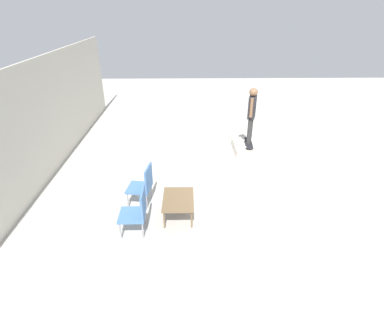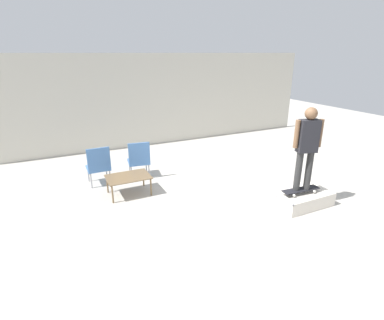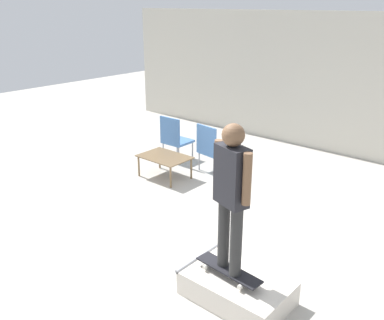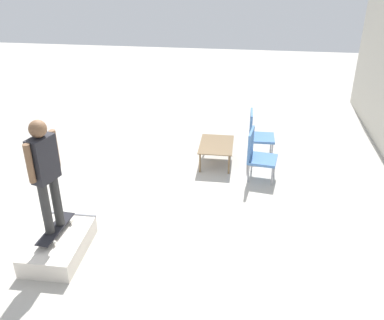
{
  "view_description": "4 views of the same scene",
  "coord_description": "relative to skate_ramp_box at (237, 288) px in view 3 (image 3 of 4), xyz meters",
  "views": [
    {
      "loc": [
        -7.11,
        1.24,
        4.14
      ],
      "look_at": [
        -0.76,
        1.13,
        0.83
      ],
      "focal_mm": 28.0,
      "sensor_mm": 36.0,
      "label": 1
    },
    {
      "loc": [
        -3.17,
        -4.66,
        3.0
      ],
      "look_at": [
        -0.37,
        1.14,
        0.69
      ],
      "focal_mm": 28.0,
      "sensor_mm": 36.0,
      "label": 2
    },
    {
      "loc": [
        3.57,
        -3.95,
        3.17
      ],
      "look_at": [
        -0.55,
        0.8,
        0.84
      ],
      "focal_mm": 40.0,
      "sensor_mm": 36.0,
      "label": 3
    },
    {
      "loc": [
        5.96,
        1.96,
        4.09
      ],
      "look_at": [
        -0.53,
        1.12,
        0.7
      ],
      "focal_mm": 40.0,
      "sensor_mm": 36.0,
      "label": 4
    }
  ],
  "objects": [
    {
      "name": "skateboard_on_ramp",
      "position": [
        -0.08,
        -0.05,
        0.23
      ],
      "size": [
        0.84,
        0.3,
        0.07
      ],
      "rotation": [
        0.0,
        0.0,
        -0.08
      ],
      "color": "black",
      "rests_on": "skate_ramp_box"
    },
    {
      "name": "patio_chair_left",
      "position": [
        -3.62,
        2.84,
        0.37
      ],
      "size": [
        0.53,
        0.53,
        0.96
      ],
      "rotation": [
        0.0,
        0.0,
        3.15
      ],
      "color": "#99999E",
      "rests_on": "ground_plane"
    },
    {
      "name": "house_wall_back",
      "position": [
        -1.32,
        5.54,
        1.36
      ],
      "size": [
        12.0,
        0.06,
        3.0
      ],
      "color": "beige",
      "rests_on": "ground_plane"
    },
    {
      "name": "ground_plane",
      "position": [
        -1.32,
        0.59,
        -0.14
      ],
      "size": [
        24.0,
        24.0,
        0.0
      ],
      "primitive_type": "plane",
      "color": "#B7B2A8"
    },
    {
      "name": "skate_ramp_box",
      "position": [
        0.0,
        0.0,
        0.0
      ],
      "size": [
        1.19,
        0.75,
        0.31
      ],
      "color": "silver",
      "rests_on": "ground_plane"
    },
    {
      "name": "patio_chair_right",
      "position": [
        -2.63,
        2.85,
        0.37
      ],
      "size": [
        0.59,
        0.59,
        0.96
      ],
      "rotation": [
        0.0,
        0.0,
        3.0
      ],
      "color": "#99999E",
      "rests_on": "ground_plane"
    },
    {
      "name": "person_skater",
      "position": [
        -0.08,
        -0.05,
        1.22
      ],
      "size": [
        0.55,
        0.3,
        1.67
      ],
      "rotation": [
        0.0,
        0.0,
        -0.29
      ],
      "color": "#2D2D2D",
      "rests_on": "skateboard_on_ramp"
    },
    {
      "name": "coffee_table",
      "position": [
        -3.12,
        2.04,
        0.24
      ],
      "size": [
        0.94,
        0.67,
        0.43
      ],
      "color": "brown",
      "rests_on": "ground_plane"
    }
  ]
}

